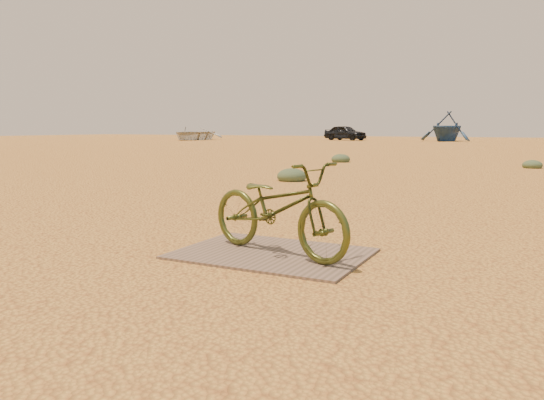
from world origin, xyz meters
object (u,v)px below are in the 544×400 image
at_px(plywood_board, 272,253).
at_px(boat_far_left, 447,126).
at_px(boat_near_left, 193,133).
at_px(bicycle, 278,208).
at_px(car, 345,133).

relative_size(plywood_board, boat_far_left, 0.35).
relative_size(plywood_board, boat_near_left, 0.29).
distance_m(plywood_board, bicycle, 0.42).
xyz_separation_m(plywood_board, bicycle, (0.07, -0.03, 0.42)).
height_order(bicycle, boat_near_left, boat_near_left).
height_order(plywood_board, bicycle, bicycle).
xyz_separation_m(bicycle, boat_far_left, (-4.95, 40.36, 0.78)).
bearing_deg(plywood_board, boat_near_left, 126.36).
xyz_separation_m(car, boat_far_left, (8.37, 0.45, 0.56)).
distance_m(bicycle, boat_far_left, 40.67).
height_order(plywood_board, boat_near_left, boat_near_left).
bearing_deg(bicycle, boat_near_left, 53.48).
bearing_deg(boat_near_left, boat_far_left, 8.12).
relative_size(car, boat_far_left, 0.82).
relative_size(plywood_board, car, 0.43).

